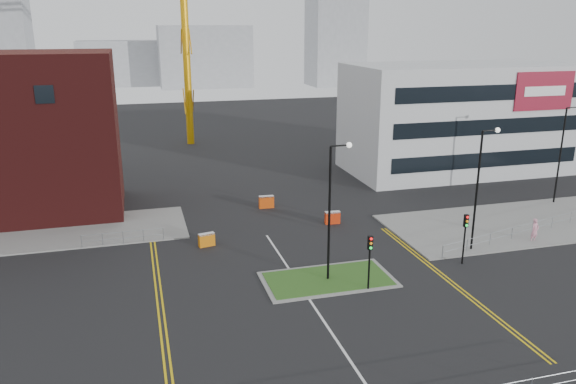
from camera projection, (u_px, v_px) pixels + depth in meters
name	position (u px, v px, depth m)	size (l,w,h in m)	color
ground	(343.00, 349.00, 29.04)	(200.00, 200.00, 0.00)	black
pavement_left	(6.00, 237.00, 44.23)	(28.00, 8.00, 0.12)	slate
pavement_right	(527.00, 222.00, 47.57)	(24.00, 10.00, 0.12)	slate
island_kerb	(328.00, 279.00, 36.93)	(8.60, 4.60, 0.08)	slate
grass_island	(328.00, 279.00, 36.92)	(8.00, 4.00, 0.12)	#204A18
office_block	(459.00, 118.00, 63.49)	(25.00, 12.20, 12.00)	silver
streetlamp_island	(333.00, 202.00, 35.45)	(1.46, 0.36, 9.18)	black
streetlamp_right_near	(480.00, 180.00, 40.36)	(1.46, 0.36, 9.18)	black
streetlamp_right_far	(563.00, 147.00, 51.32)	(1.46, 0.36, 9.18)	black
traffic_light_island	(370.00, 252.00, 34.85)	(0.28, 0.33, 3.65)	black
traffic_light_right	(465.00, 229.00, 38.74)	(0.28, 0.33, 3.65)	black
railing_left	(123.00, 236.00, 42.64)	(6.05, 0.05, 1.10)	gray
railing_right	(533.00, 226.00, 44.67)	(19.05, 5.05, 1.10)	gray
centre_line	(330.00, 330.00, 30.89)	(0.15, 30.00, 0.01)	silver
yellow_left_a	(156.00, 287.00, 35.98)	(0.12, 24.00, 0.01)	gold
yellow_left_b	(160.00, 286.00, 36.05)	(0.12, 24.00, 0.01)	gold
yellow_right_a	(445.00, 279.00, 37.01)	(0.12, 20.00, 0.01)	gold
yellow_right_b	(449.00, 279.00, 37.08)	(0.12, 20.00, 0.01)	gold
skyline_b	(205.00, 56.00, 149.35)	(24.00, 12.00, 16.00)	gray
skyline_c	(336.00, 33.00, 151.95)	(14.00, 12.00, 28.00)	gray
skyline_d	(135.00, 63.00, 154.57)	(30.00, 12.00, 12.00)	gray
pedestrian	(535.00, 231.00, 43.13)	(0.69, 0.45, 1.90)	pink
barrier_left	(207.00, 239.00, 42.45)	(1.28, 0.66, 1.03)	#CD6B0B
barrier_mid	(266.00, 201.00, 51.34)	(1.37, 0.50, 1.14)	#CB430B
barrier_right	(332.00, 217.00, 47.26)	(1.30, 0.51, 1.07)	red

